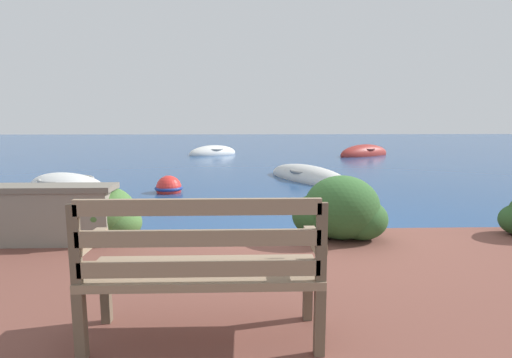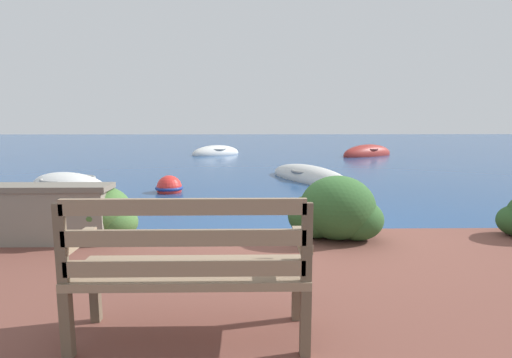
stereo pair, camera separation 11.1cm
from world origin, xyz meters
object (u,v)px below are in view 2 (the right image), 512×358
park_bench (190,266)px  mooring_buoy (169,188)px  rowboat_nearest (69,186)px  rowboat_far (367,154)px  rowboat_mid (309,178)px  rowboat_outer (216,153)px

park_bench → mooring_buoy: (-1.39, 6.36, -0.61)m
rowboat_nearest → mooring_buoy: bearing=-151.1°
rowboat_nearest → rowboat_far: (9.44, 8.36, 0.02)m
rowboat_mid → mooring_buoy: size_ratio=5.55×
rowboat_mid → mooring_buoy: (-3.33, -1.75, 0.04)m
rowboat_far → park_bench: bearing=36.7°
rowboat_nearest → rowboat_outer: bearing=-64.9°
rowboat_nearest → rowboat_outer: 9.46m
rowboat_mid → rowboat_far: (3.68, 7.16, 0.02)m
rowboat_nearest → rowboat_mid: bearing=-126.6°
mooring_buoy → rowboat_mid: bearing=27.8°
rowboat_far → rowboat_mid: bearing=29.6°
rowboat_mid → mooring_buoy: 3.76m
rowboat_mid → rowboat_outer: 8.45m
rowboat_outer → mooring_buoy: 9.62m
park_bench → rowboat_far: park_bench is taller
park_bench → rowboat_outer: 16.03m
park_bench → rowboat_mid: bearing=71.0°
rowboat_mid → rowboat_far: rowboat_far is taller
rowboat_nearest → rowboat_far: 12.61m
park_bench → rowboat_mid: park_bench is taller
park_bench → rowboat_outer: park_bench is taller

